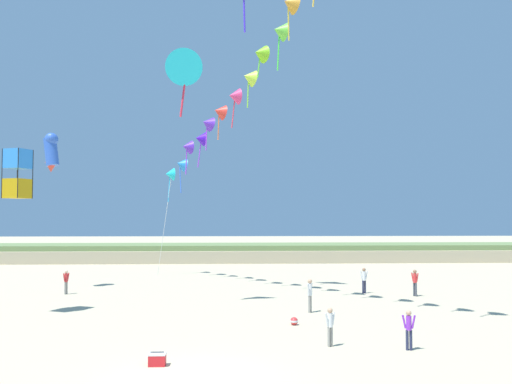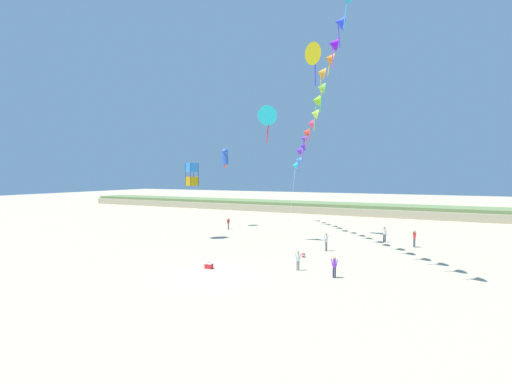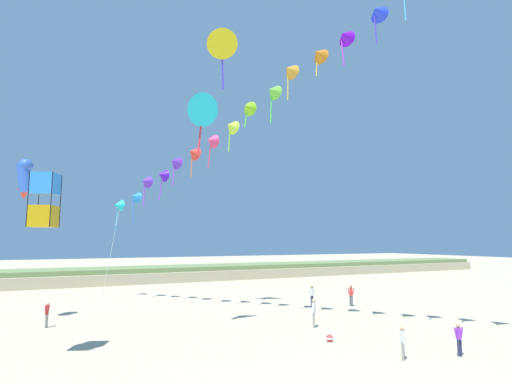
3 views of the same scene
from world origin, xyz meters
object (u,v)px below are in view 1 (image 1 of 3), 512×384
person_far_left (330,324)px  person_far_center (364,279)px  person_near_left (415,281)px  beach_cooler (157,359)px  person_far_right (310,293)px  beach_ball (294,321)px  large_kite_low_lead (51,151)px  large_kite_mid_trail (183,67)px  person_near_right (409,327)px  large_kite_high_solo (18,174)px  person_mid_center (66,280)px

person_far_left → person_far_center: size_ratio=0.90×
person_near_left → beach_cooler: 20.58m
person_far_right → beach_ball: 3.49m
large_kite_low_lead → large_kite_mid_trail: bearing=-37.6°
person_near_right → person_far_center: (1.93, 14.87, 0.09)m
person_far_center → large_kite_low_lead: size_ratio=0.60×
person_far_left → beach_ball: size_ratio=4.09×
large_kite_high_solo → beach_ball: 15.74m
person_near_left → person_far_left: 14.89m
person_near_left → beach_ball: bearing=-134.8°
person_near_right → person_near_left: bearing=70.4°
person_near_left → beach_cooler: bearing=-132.5°
person_near_right → person_far_center: size_ratio=0.90×
person_near_right → beach_ball: size_ratio=4.10×
person_far_left → large_kite_low_lead: size_ratio=0.54×
person_near_left → person_far_right: 9.16m
person_far_center → beach_cooler: size_ratio=2.85×
person_mid_center → person_far_left: person_mid_center is taller
person_mid_center → large_kite_high_solo: 9.73m
person_near_left → person_far_center: (-2.87, 1.41, -0.01)m
person_near_right → large_kite_mid_trail: size_ratio=0.38×
large_kite_mid_trail → beach_ball: size_ratio=10.92×
person_near_right → beach_ball: bearing=127.8°
person_far_right → person_mid_center: bearing=153.8°
beach_cooler → person_far_right: bearing=56.2°
beach_cooler → person_near_left: bearing=47.5°
person_near_left → person_far_left: bearing=-120.9°
person_mid_center → person_far_center: 19.22m
person_near_right → beach_cooler: person_near_right is taller
person_far_right → person_far_left: bearing=-92.1°
person_far_center → person_near_left: bearing=-26.1°
person_near_left → person_mid_center: person_near_left is taller
person_far_left → beach_ball: (-0.92, 4.18, -0.67)m
large_kite_low_lead → beach_ball: 22.03m
person_near_right → person_far_right: 8.43m
person_far_left → person_near_right: bearing=-13.4°
person_far_center → beach_cooler: bearing=-123.6°
person_far_right → large_kite_mid_trail: (-6.81, 2.02, 12.38)m
person_far_left → person_mid_center: bearing=134.7°
person_near_right → beach_cooler: size_ratio=2.57×
large_kite_mid_trail → large_kite_high_solo: bearing=-164.7°
person_near_right → large_kite_mid_trail: 18.60m
large_kite_mid_trail → person_near_right: bearing=-47.0°
person_far_right → beach_ball: bearing=-110.5°
person_near_left → large_kite_mid_trail: 19.16m
person_near_left → beach_cooler: (-13.89, -15.17, -0.75)m
person_mid_center → person_far_center: size_ratio=0.94×
person_mid_center → person_far_center: bearing=-1.2°
large_kite_mid_trail → beach_ball: (5.62, -5.20, -13.20)m
person_near_right → large_kite_mid_trail: large_kite_mid_trail is taller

